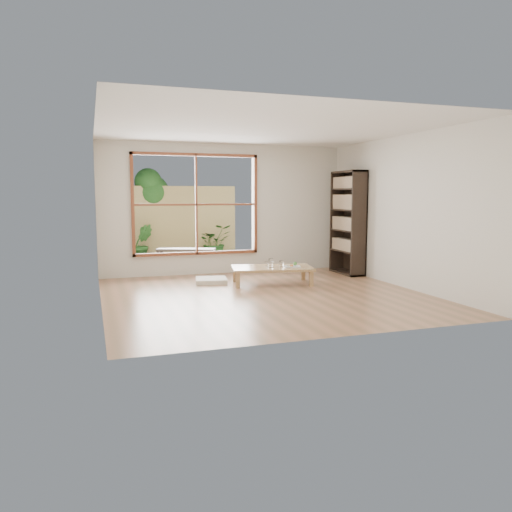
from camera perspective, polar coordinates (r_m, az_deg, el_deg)
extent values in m
plane|color=#A67353|center=(7.97, 1.07, -4.49)|extent=(5.00, 5.00, 0.00)
cube|color=tan|center=(8.92, 1.84, -1.38)|extent=(1.56, 1.07, 0.04)
cube|color=tan|center=(8.55, -2.09, -2.81)|extent=(0.08, 0.08, 0.27)
cube|color=tan|center=(9.19, -2.42, -2.11)|extent=(0.08, 0.08, 0.27)
cube|color=tan|center=(8.74, 6.32, -2.62)|extent=(0.08, 0.08, 0.27)
cube|color=tan|center=(9.38, 5.41, -1.96)|extent=(0.08, 0.08, 0.27)
cube|color=white|center=(9.14, -5.15, -2.78)|extent=(0.64, 0.64, 0.08)
cube|color=black|center=(10.22, 10.46, 3.76)|extent=(0.33, 0.93, 2.06)
cylinder|color=silver|center=(8.83, 1.73, -0.81)|extent=(0.08, 0.08, 0.16)
cylinder|color=silver|center=(8.91, 2.95, -0.88)|extent=(0.08, 0.08, 0.11)
cylinder|color=silver|center=(9.03, 1.21, -0.88)|extent=(0.06, 0.06, 0.08)
cylinder|color=silver|center=(8.91, 1.40, -1.01)|extent=(0.06, 0.06, 0.07)
cube|color=white|center=(8.91, 4.17, -1.20)|extent=(0.32, 0.26, 0.02)
sphere|color=#41772F|center=(8.96, 4.49, -0.87)|extent=(0.07, 0.07, 0.07)
cube|color=#C3652E|center=(8.86, 4.09, -1.11)|extent=(0.06, 0.05, 0.02)
cube|color=beige|center=(8.91, 3.69, -1.08)|extent=(0.07, 0.06, 0.02)
cylinder|color=silver|center=(8.86, 4.50, -1.15)|extent=(0.16, 0.05, 0.01)
cube|color=#332C25|center=(11.22, -7.91, -1.21)|extent=(2.80, 2.00, 0.05)
cube|color=black|center=(11.05, -7.98, 0.73)|extent=(1.30, 0.83, 0.05)
cube|color=black|center=(11.08, -11.10, -0.35)|extent=(0.08, 0.08, 0.35)
cube|color=black|center=(11.35, -10.70, -0.17)|extent=(0.08, 0.08, 0.35)
cube|color=black|center=(10.81, -5.09, -0.42)|extent=(0.08, 0.08, 0.35)
cube|color=black|center=(11.10, -4.83, -0.24)|extent=(0.08, 0.08, 0.35)
cube|color=tan|center=(12.11, -8.85, 3.65)|extent=(2.80, 0.06, 1.80)
imported|color=#27551F|center=(12.17, -4.71, 1.61)|extent=(0.83, 0.74, 0.86)
imported|color=#27551F|center=(11.66, -12.92, 1.35)|extent=(0.54, 0.45, 0.91)
cylinder|color=#4C3D2D|center=(12.32, -12.29, 3.16)|extent=(0.14, 0.14, 1.60)
sphere|color=#27551F|center=(12.31, -11.83, 7.13)|extent=(0.84, 0.84, 0.84)
sphere|color=#27551F|center=(12.36, -13.10, 6.16)|extent=(0.70, 0.70, 0.70)
sphere|color=#27551F|center=(12.21, -12.23, 8.29)|extent=(0.64, 0.64, 0.64)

